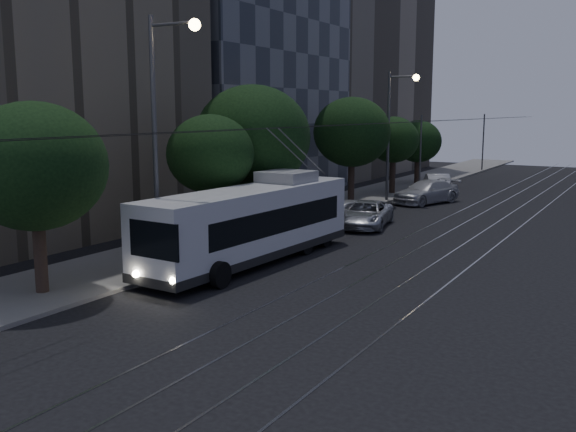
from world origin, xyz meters
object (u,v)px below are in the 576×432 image
(streetlamp_near, at_px, (162,121))
(streetlamp_far, at_px, (394,124))
(trolleybus, at_px, (253,223))
(car_white_a, at_px, (343,211))
(car_white_b, at_px, (426,192))
(car_white_d, at_px, (435,183))
(car_white_c, at_px, (438,185))
(pickup_silver, at_px, (366,214))

(streetlamp_near, height_order, streetlamp_far, streetlamp_near)
(trolleybus, xyz_separation_m, car_white_a, (-0.86, 10.67, -1.00))
(car_white_b, height_order, car_white_d, car_white_b)
(car_white_c, xyz_separation_m, car_white_d, (-0.98, 2.43, -0.16))
(car_white_d, bearing_deg, pickup_silver, -81.53)
(pickup_silver, distance_m, car_white_a, 1.68)
(car_white_b, bearing_deg, trolleybus, -72.19)
(car_white_a, xyz_separation_m, streetlamp_near, (-1.09, -13.90, 5.29))
(car_white_d, distance_m, streetlamp_far, 9.10)
(streetlamp_far, bearing_deg, car_white_d, 85.02)
(car_white_a, height_order, streetlamp_far, streetlamp_far)
(car_white_c, xyz_separation_m, streetlamp_far, (-1.64, -5.25, 4.67))
(pickup_silver, bearing_deg, car_white_d, 83.71)
(car_white_b, relative_size, car_white_d, 1.47)
(car_white_c, distance_m, streetlamp_far, 7.22)
(streetlamp_near, bearing_deg, trolleybus, 58.82)
(car_white_c, bearing_deg, streetlamp_near, -119.04)
(car_white_b, height_order, streetlamp_far, streetlamp_far)
(car_white_c, height_order, streetlamp_near, streetlamp_near)
(car_white_b, relative_size, streetlamp_far, 0.61)
(trolleybus, distance_m, car_white_a, 10.75)
(car_white_c, relative_size, streetlamp_far, 0.54)
(trolleybus, bearing_deg, car_white_a, 97.38)
(trolleybus, height_order, car_white_b, trolleybus)
(pickup_silver, relative_size, car_white_d, 1.37)
(car_white_c, distance_m, streetlamp_near, 28.96)
(pickup_silver, bearing_deg, car_white_a, 151.12)
(car_white_a, distance_m, car_white_c, 14.56)
(streetlamp_near, xyz_separation_m, streetlamp_far, (0.42, 23.17, -0.51))
(car_white_d, bearing_deg, streetlamp_far, -91.74)
(pickup_silver, relative_size, car_white_b, 0.94)
(pickup_silver, height_order, car_white_c, car_white_c)
(pickup_silver, xyz_separation_m, car_white_b, (-0.05, 10.50, 0.08))
(pickup_silver, distance_m, streetlamp_near, 14.64)
(car_white_d, bearing_deg, streetlamp_near, -88.78)
(car_white_b, distance_m, streetlamp_far, 5.22)
(car_white_d, xyz_separation_m, streetlamp_near, (-1.09, -30.86, 5.34))
(trolleybus, xyz_separation_m, streetlamp_far, (-1.53, 19.94, 3.78))
(car_white_a, distance_m, car_white_b, 10.12)
(car_white_c, bearing_deg, car_white_d, 86.96)
(trolleybus, distance_m, streetlamp_far, 20.36)
(car_white_b, xyz_separation_m, car_white_c, (-0.58, 4.52, -0.00))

